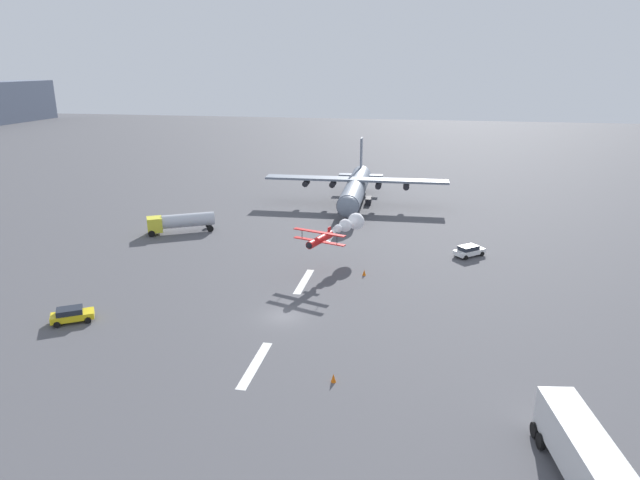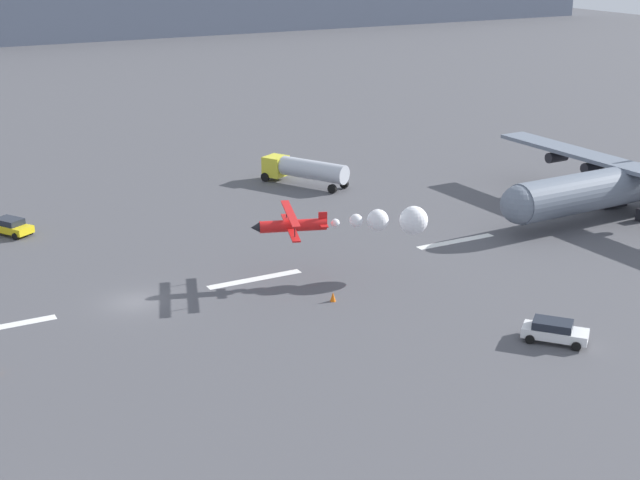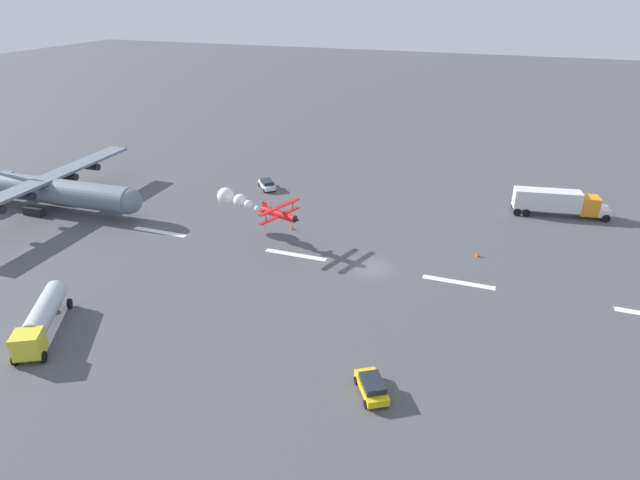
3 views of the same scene
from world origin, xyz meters
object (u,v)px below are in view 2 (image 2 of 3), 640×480
at_px(cargo_transport_plane, 620,184).
at_px(traffic_cone_far, 333,297).
at_px(airport_staff_sedan, 11,226).
at_px(followme_car_yellow, 554,331).
at_px(stunt_biplane_red, 371,221).
at_px(fuel_tanker_truck, 304,169).

relative_size(cargo_transport_plane, traffic_cone_far, 45.01).
bearing_deg(airport_staff_sedan, followme_car_yellow, -55.21).
bearing_deg(airport_staff_sedan, traffic_cone_far, -56.17).
distance_m(stunt_biplane_red, fuel_tanker_truck, 28.04).
height_order(fuel_tanker_truck, followme_car_yellow, fuel_tanker_truck).
height_order(followme_car_yellow, traffic_cone_far, followme_car_yellow).
xyz_separation_m(cargo_transport_plane, followme_car_yellow, (-24.99, -18.95, -2.45)).
bearing_deg(stunt_biplane_red, followme_car_yellow, -74.82).
height_order(followme_car_yellow, airport_staff_sedan, same).
height_order(fuel_tanker_truck, traffic_cone_far, fuel_tanker_truck).
bearing_deg(followme_car_yellow, traffic_cone_far, 126.74).
distance_m(airport_staff_sedan, traffic_cone_far, 33.31).
relative_size(airport_staff_sedan, traffic_cone_far, 5.90).
relative_size(fuel_tanker_truck, traffic_cone_far, 13.38).
relative_size(followme_car_yellow, airport_staff_sedan, 1.01).
height_order(cargo_transport_plane, airport_staff_sedan, cargo_transport_plane).
distance_m(fuel_tanker_truck, followme_car_yellow, 43.57).
height_order(cargo_transport_plane, traffic_cone_far, cargo_transport_plane).
distance_m(followme_car_yellow, airport_staff_sedan, 49.78).
distance_m(cargo_transport_plane, followme_car_yellow, 31.46).
bearing_deg(cargo_transport_plane, fuel_tanker_truck, 131.76).
xyz_separation_m(cargo_transport_plane, stunt_biplane_red, (-29.50, -2.33, 1.29)).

